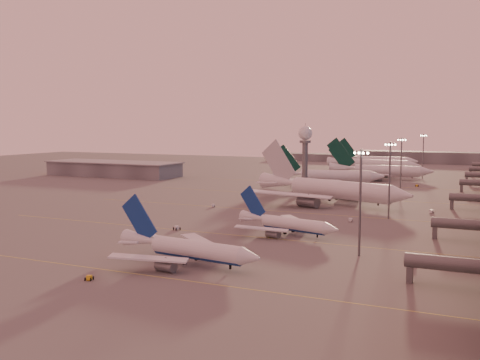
% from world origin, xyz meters
% --- Properties ---
extents(ground, '(700.00, 700.00, 0.00)m').
position_xyz_m(ground, '(0.00, 0.00, 0.00)').
color(ground, '#555252').
rests_on(ground, ground).
extents(taxiway_markings, '(180.00, 185.25, 0.02)m').
position_xyz_m(taxiway_markings, '(30.00, 56.00, 0.01)').
color(taxiway_markings, '#D4CB4A').
rests_on(taxiway_markings, ground).
extents(hangar, '(82.00, 27.00, 8.50)m').
position_xyz_m(hangar, '(-120.00, 140.00, 4.32)').
color(hangar, '#5B5D62').
rests_on(hangar, ground).
extents(radar_tower, '(6.40, 6.40, 31.10)m').
position_xyz_m(radar_tower, '(5.00, 120.00, 20.95)').
color(radar_tower, slate).
rests_on(radar_tower, ground).
extents(mast_a, '(3.60, 0.56, 25.00)m').
position_xyz_m(mast_a, '(58.00, 0.00, 13.74)').
color(mast_a, slate).
rests_on(mast_a, ground).
extents(mast_b, '(3.60, 0.56, 25.00)m').
position_xyz_m(mast_b, '(55.00, 55.00, 13.74)').
color(mast_b, slate).
rests_on(mast_b, ground).
extents(mast_c, '(3.60, 0.56, 25.00)m').
position_xyz_m(mast_c, '(50.00, 110.00, 13.74)').
color(mast_c, slate).
rests_on(mast_c, ground).
extents(mast_d, '(3.60, 0.56, 25.00)m').
position_xyz_m(mast_d, '(48.00, 200.00, 13.74)').
color(mast_d, slate).
rests_on(mast_d, ground).
extents(distant_horizon, '(165.00, 37.50, 9.00)m').
position_xyz_m(distant_horizon, '(2.62, 325.14, 3.89)').
color(distant_horizon, '#5B5D62').
rests_on(distant_horizon, ground).
extents(narrowbody_near, '(37.40, 29.69, 14.64)m').
position_xyz_m(narrowbody_near, '(25.67, -23.83, 2.96)').
color(narrowbody_near, silver).
rests_on(narrowbody_near, ground).
extents(narrowbody_mid, '(32.32, 25.46, 12.89)m').
position_xyz_m(narrowbody_mid, '(34.04, 16.70, 2.61)').
color(narrowbody_mid, silver).
rests_on(narrowbody_mid, ground).
extents(widebody_white, '(66.64, 52.52, 24.38)m').
position_xyz_m(widebody_white, '(28.52, 80.86, 4.23)').
color(widebody_white, silver).
rests_on(widebody_white, ground).
extents(greentail_a, '(55.27, 44.14, 20.38)m').
position_xyz_m(greentail_a, '(9.63, 143.26, 3.60)').
color(greentail_a, silver).
rests_on(greentail_a, ground).
extents(greentail_b, '(57.45, 46.31, 20.85)m').
position_xyz_m(greentail_b, '(27.43, 185.08, 3.68)').
color(greentail_b, silver).
rests_on(greentail_b, ground).
extents(greentail_c, '(60.15, 48.41, 21.85)m').
position_xyz_m(greentail_c, '(14.33, 227.79, 3.86)').
color(greentail_c, silver).
rests_on(greentail_c, ground).
extents(greentail_d, '(57.24, 46.24, 20.79)m').
position_xyz_m(greentail_d, '(8.97, 267.98, 3.67)').
color(greentail_d, silver).
rests_on(greentail_d, ground).
extents(gsv_tug_near, '(2.67, 3.59, 0.92)m').
position_xyz_m(gsv_tug_near, '(14.32, -42.88, 0.47)').
color(gsv_tug_near, yellow).
rests_on(gsv_tug_near, ground).
extents(gsv_catering_a, '(6.12, 3.98, 4.63)m').
position_xyz_m(gsv_catering_a, '(70.81, -4.21, 2.31)').
color(gsv_catering_a, silver).
rests_on(gsv_catering_a, ground).
extents(gsv_tug_mid, '(4.39, 3.74, 1.08)m').
position_xyz_m(gsv_tug_mid, '(2.58, 9.63, 0.55)').
color(gsv_tug_mid, silver).
rests_on(gsv_tug_mid, ground).
extents(gsv_truck_b, '(6.07, 2.78, 2.37)m').
position_xyz_m(gsv_truck_b, '(45.59, 44.43, 1.21)').
color(gsv_truck_b, silver).
rests_on(gsv_truck_b, ground).
extents(gsv_truck_c, '(5.49, 5.07, 2.23)m').
position_xyz_m(gsv_truck_c, '(-8.40, 54.25, 1.14)').
color(gsv_truck_c, silver).
rests_on(gsv_truck_c, ground).
extents(gsv_catering_b, '(6.02, 4.37, 4.52)m').
position_xyz_m(gsv_catering_b, '(66.57, 73.23, 2.26)').
color(gsv_catering_b, silver).
rests_on(gsv_catering_b, ground).
extents(gsv_tug_far, '(3.76, 3.95, 0.98)m').
position_xyz_m(gsv_tug_far, '(12.53, 91.73, 0.50)').
color(gsv_tug_far, silver).
rests_on(gsv_tug_far, ground).
extents(gsv_truck_d, '(2.82, 6.08, 2.37)m').
position_xyz_m(gsv_truck_d, '(-15.93, 121.22, 1.21)').
color(gsv_truck_d, slate).
rests_on(gsv_truck_d, ground).
extents(gsv_tug_hangar, '(3.46, 2.38, 0.92)m').
position_xyz_m(gsv_tug_hangar, '(50.78, 156.26, 0.47)').
color(gsv_tug_hangar, yellow).
rests_on(gsv_tug_hangar, ground).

